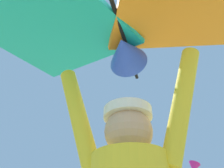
# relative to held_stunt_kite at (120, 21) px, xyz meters

# --- Properties ---
(held_stunt_kite) EXTENTS (2.12, 1.41, 0.44)m
(held_stunt_kite) POSITION_rel_held_stunt_kite_xyz_m (0.00, 0.00, 0.00)
(held_stunt_kite) COLOR black
(distant_kite_magenta_overhead_distant) EXTENTS (2.08, 1.85, 3.20)m
(distant_kite_magenta_overhead_distant) POSITION_rel_held_stunt_kite_xyz_m (10.20, 25.72, 6.25)
(distant_kite_magenta_overhead_distant) COLOR #DB2393
(distant_kite_red_far_center) EXTENTS (1.12, 1.01, 1.93)m
(distant_kite_red_far_center) POSITION_rel_held_stunt_kite_xyz_m (3.83, 33.54, 16.86)
(distant_kite_red_far_center) COLOR red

